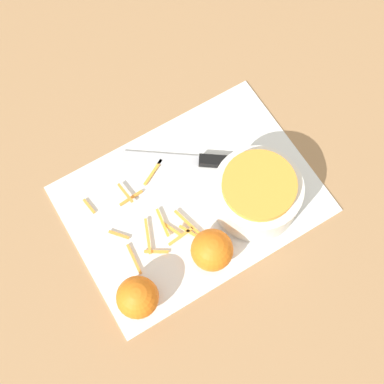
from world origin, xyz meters
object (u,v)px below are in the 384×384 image
object	(u,v)px
knife	(214,161)
orange_right	(138,297)
bowl_speckled	(257,193)
orange_left	(212,250)

from	to	relation	value
knife	orange_right	distance (m)	0.29
bowl_speckled	knife	distance (m)	0.11
bowl_speckled	knife	bearing A→B (deg)	-77.35
orange_left	orange_right	size ratio (longest dim) A/B	1.03
knife	orange_left	distance (m)	0.18
bowl_speckled	orange_right	bearing A→B (deg)	10.73
knife	orange_left	bearing A→B (deg)	92.05
knife	bowl_speckled	bearing A→B (deg)	138.27
orange_left	orange_right	world-z (taller)	orange_left
bowl_speckled	orange_left	distance (m)	0.13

